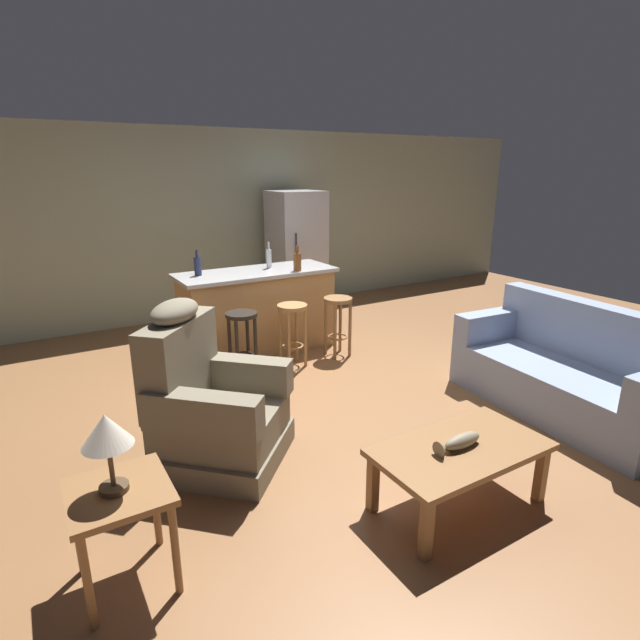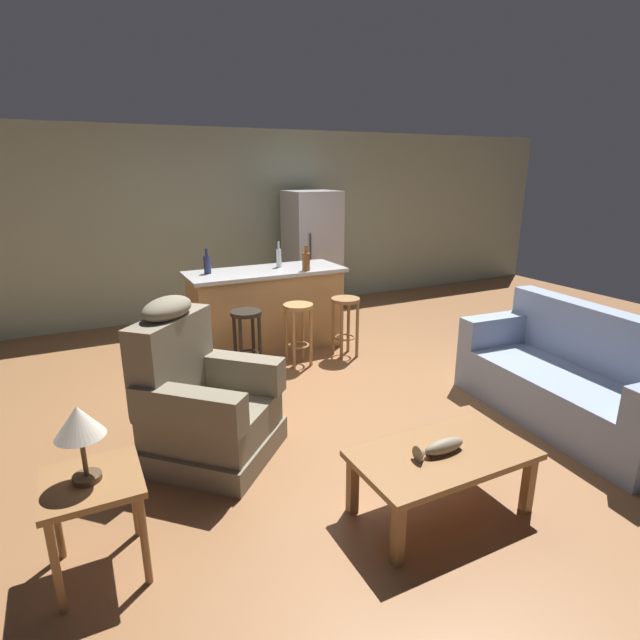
# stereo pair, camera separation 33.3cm
# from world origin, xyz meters

# --- Properties ---
(ground_plane) EXTENTS (12.00, 12.00, 0.00)m
(ground_plane) POSITION_xyz_m (0.00, 0.00, 0.00)
(ground_plane) COLOR brown
(back_wall) EXTENTS (12.00, 0.05, 2.60)m
(back_wall) POSITION_xyz_m (0.00, 3.12, 1.30)
(back_wall) COLOR #9EA88E
(back_wall) RESTS_ON ground_plane
(coffee_table) EXTENTS (1.10, 0.60, 0.42)m
(coffee_table) POSITION_xyz_m (-0.11, -1.91, 0.36)
(coffee_table) COLOR olive
(coffee_table) RESTS_ON ground_plane
(fish_figurine) EXTENTS (0.34, 0.10, 0.10)m
(fish_figurine) POSITION_xyz_m (-0.15, -1.92, 0.46)
(fish_figurine) COLOR #4C3823
(fish_figurine) RESTS_ON coffee_table
(couch) EXTENTS (0.98, 1.96, 0.94)m
(couch) POSITION_xyz_m (1.68, -1.46, 0.34)
(couch) COLOR #8493B2
(couch) RESTS_ON ground_plane
(recliner_near_lamp) EXTENTS (1.19, 1.19, 1.20)m
(recliner_near_lamp) POSITION_xyz_m (-1.26, -0.60, 0.42)
(recliner_near_lamp) COLOR #756B56
(recliner_near_lamp) RESTS_ON ground_plane
(end_table) EXTENTS (0.48, 0.48, 0.56)m
(end_table) POSITION_xyz_m (-2.03, -1.48, 0.46)
(end_table) COLOR olive
(end_table) RESTS_ON ground_plane
(table_lamp) EXTENTS (0.24, 0.24, 0.41)m
(table_lamp) POSITION_xyz_m (-2.04, -1.48, 0.87)
(table_lamp) COLOR #4C3823
(table_lamp) RESTS_ON end_table
(kitchen_island) EXTENTS (1.80, 0.70, 0.95)m
(kitchen_island) POSITION_xyz_m (0.00, 1.35, 0.48)
(kitchen_island) COLOR #AD7F4C
(kitchen_island) RESTS_ON ground_plane
(bar_stool_left) EXTENTS (0.32, 0.32, 0.68)m
(bar_stool_left) POSITION_xyz_m (-0.46, 0.72, 0.47)
(bar_stool_left) COLOR black
(bar_stool_left) RESTS_ON ground_plane
(bar_stool_middle) EXTENTS (0.32, 0.32, 0.68)m
(bar_stool_middle) POSITION_xyz_m (0.12, 0.72, 0.47)
(bar_stool_middle) COLOR #A87A47
(bar_stool_middle) RESTS_ON ground_plane
(bar_stool_right) EXTENTS (0.32, 0.32, 0.68)m
(bar_stool_right) POSITION_xyz_m (0.70, 0.72, 0.47)
(bar_stool_right) COLOR olive
(bar_stool_right) RESTS_ON ground_plane
(refrigerator) EXTENTS (0.70, 0.69, 1.76)m
(refrigerator) POSITION_xyz_m (1.17, 2.55, 0.88)
(refrigerator) COLOR #B7B7BC
(refrigerator) RESTS_ON ground_plane
(bottle_tall_green) EXTENTS (0.06, 0.06, 0.30)m
(bottle_tall_green) POSITION_xyz_m (0.20, 1.43, 1.06)
(bottle_tall_green) COLOR silver
(bottle_tall_green) RESTS_ON kitchen_island
(bottle_short_amber) EXTENTS (0.08, 0.08, 0.28)m
(bottle_short_amber) POSITION_xyz_m (-0.64, 1.44, 1.06)
(bottle_short_amber) COLOR #23284C
(bottle_short_amber) RESTS_ON kitchen_island
(bottle_wine_dark) EXTENTS (0.09, 0.09, 0.28)m
(bottle_wine_dark) POSITION_xyz_m (0.40, 1.11, 1.06)
(bottle_wine_dark) COLOR brown
(bottle_wine_dark) RESTS_ON kitchen_island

